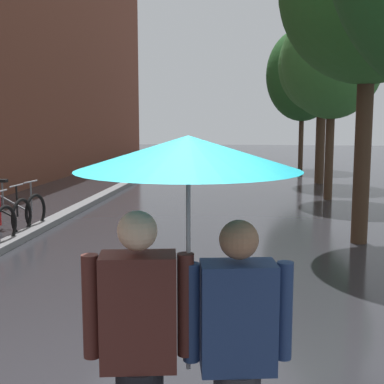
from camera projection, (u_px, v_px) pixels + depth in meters
name	position (u px, v px, depth m)	size (l,w,h in m)	color
kerb_strip	(94.00, 200.00, 13.58)	(0.30, 36.00, 0.12)	slate
street_tree_2	(333.00, 59.00, 13.53)	(2.62, 2.62, 5.22)	#473323
street_tree_3	(323.00, 65.00, 16.98)	(2.86, 2.86, 5.42)	#473323
street_tree_4	(303.00, 75.00, 21.91)	(3.05, 3.05, 5.86)	#473323
parked_bicycle_5	(12.00, 209.00, 10.37)	(1.17, 0.84, 0.96)	black
couple_under_umbrella	(188.00, 261.00, 2.77)	(1.18, 1.18, 2.07)	black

